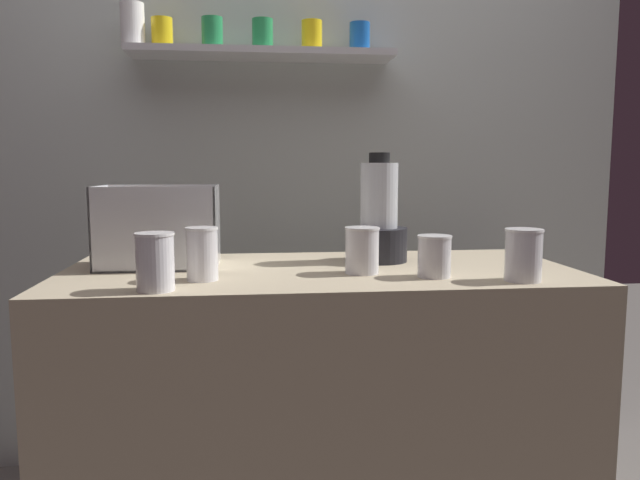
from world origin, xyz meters
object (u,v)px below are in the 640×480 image
object	(u,v)px
blender_pitcher	(379,221)
juice_cup_mango_far_left	(155,264)
juice_cup_mango_far_right	(523,258)
juice_cup_mango_middle	(362,253)
carrot_display_bin	(159,242)
juice_cup_pomegranate_right	(434,259)
juice_cup_carrot_left	(202,256)

from	to	relation	value
blender_pitcher	juice_cup_mango_far_left	bearing A→B (deg)	-148.02
juice_cup_mango_far_left	juice_cup_mango_far_right	size ratio (longest dim) A/B	1.03
juice_cup_mango_middle	carrot_display_bin	bearing A→B (deg)	162.20
juice_cup_mango_middle	juice_cup_mango_far_right	xyz separation A→B (m)	(0.38, -0.15, 0.00)
carrot_display_bin	juice_cup_mango_far_left	bearing A→B (deg)	-82.79
juice_cup_mango_far_right	juice_cup_mango_far_left	bearing A→B (deg)	-178.64
juice_cup_mango_far_left	juice_cup_mango_far_right	distance (m)	0.88
juice_cup_pomegranate_right	juice_cup_mango_far_right	world-z (taller)	juice_cup_mango_far_right
juice_cup_mango_far_left	juice_cup_mango_middle	world-z (taller)	juice_cup_mango_far_left
juice_cup_carrot_left	blender_pitcher	bearing A→B (deg)	26.89
juice_cup_pomegranate_right	juice_cup_mango_far_right	bearing A→B (deg)	-20.77
juice_cup_mango_middle	juice_cup_pomegranate_right	xyz separation A→B (m)	(0.17, -0.07, -0.01)
blender_pitcher	juice_cup_carrot_left	xyz separation A→B (m)	(-0.50, -0.25, -0.06)
juice_cup_carrot_left	juice_cup_mango_far_left	bearing A→B (deg)	-129.00
blender_pitcher	juice_cup_carrot_left	distance (m)	0.56
blender_pitcher	juice_cup_mango_far_right	distance (m)	0.46
blender_pitcher	juice_cup_pomegranate_right	size ratio (longest dim) A/B	3.00
carrot_display_bin	juice_cup_mango_middle	size ratio (longest dim) A/B	2.68
blender_pitcher	juice_cup_mango_middle	size ratio (longest dim) A/B	2.62
juice_cup_carrot_left	juice_cup_mango_middle	world-z (taller)	juice_cup_carrot_left
juice_cup_carrot_left	juice_cup_pomegranate_right	size ratio (longest dim) A/B	1.23
blender_pitcher	juice_cup_mango_far_left	distance (m)	0.70
carrot_display_bin	juice_cup_carrot_left	distance (m)	0.27
carrot_display_bin	juice_cup_mango_far_left	world-z (taller)	carrot_display_bin
juice_cup_pomegranate_right	blender_pitcher	bearing A→B (deg)	107.99
juice_cup_mango_far_left	juice_cup_carrot_left	size ratio (longest dim) A/B	1.01
juice_cup_mango_far_left	juice_cup_pomegranate_right	world-z (taller)	juice_cup_mango_far_left
juice_cup_carrot_left	juice_cup_pomegranate_right	distance (m)	0.59
carrot_display_bin	juice_cup_carrot_left	bearing A→B (deg)	-58.73
carrot_display_bin	juice_cup_mango_far_left	xyz separation A→B (m)	(0.04, -0.35, -0.01)
blender_pitcher	juice_cup_mango_far_left	xyz separation A→B (m)	(-0.59, -0.37, -0.06)
carrot_display_bin	juice_cup_pomegranate_right	distance (m)	0.77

